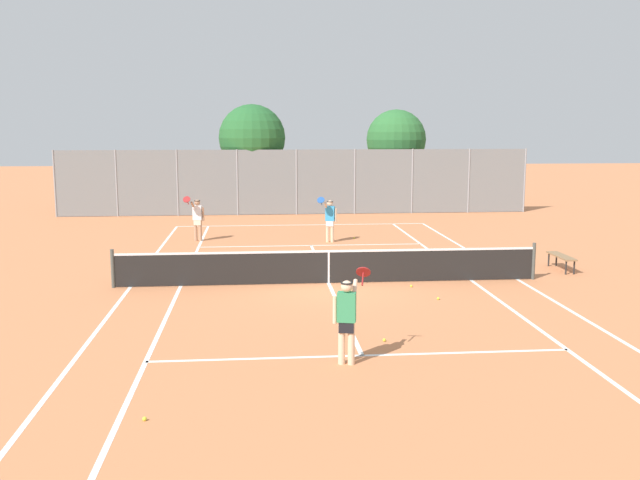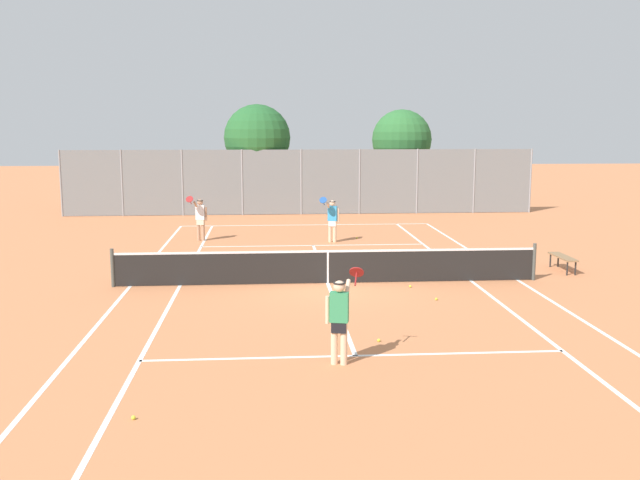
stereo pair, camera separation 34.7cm
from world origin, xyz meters
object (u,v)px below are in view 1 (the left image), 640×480
at_px(loose_tennis_ball_1, 212,277).
at_px(loose_tennis_ball_3, 145,419).
at_px(loose_tennis_ball_0, 411,286).
at_px(tree_behind_left, 252,139).
at_px(player_near_side, 347,316).
at_px(player_far_left, 197,217).
at_px(loose_tennis_ball_4, 384,340).
at_px(tennis_net, 329,266).
at_px(courtside_bench, 561,257).
at_px(player_far_right, 330,218).
at_px(tree_behind_right, 394,142).
at_px(loose_tennis_ball_5, 438,299).
at_px(loose_tennis_ball_2, 354,238).

relative_size(loose_tennis_ball_1, loose_tennis_ball_3, 1.00).
height_order(loose_tennis_ball_0, loose_tennis_ball_1, same).
relative_size(loose_tennis_ball_0, tree_behind_left, 0.01).
bearing_deg(player_near_side, tree_behind_left, 94.31).
xyz_separation_m(player_far_left, loose_tennis_ball_1, (0.93, -6.85, -0.89)).
distance_m(loose_tennis_ball_0, tree_behind_left, 18.87).
xyz_separation_m(loose_tennis_ball_4, tree_behind_left, (-2.77, 22.84, 3.66)).
xyz_separation_m(tennis_net, courtside_bench, (7.32, 1.20, -0.10)).
bearing_deg(player_near_side, loose_tennis_ball_3, -145.58).
relative_size(player_far_right, tree_behind_right, 0.34).
xyz_separation_m(tennis_net, tree_behind_left, (-2.18, 17.31, 3.19)).
height_order(loose_tennis_ball_5, tree_behind_right, tree_behind_right).
bearing_deg(player_far_left, tennis_net, -61.44).
xyz_separation_m(loose_tennis_ball_1, tree_behind_left, (1.15, 16.32, 3.66)).
relative_size(player_far_left, loose_tennis_ball_1, 26.88).
bearing_deg(tree_behind_right, player_far_right, -111.73).
distance_m(loose_tennis_ball_2, tree_behind_right, 12.25).
bearing_deg(tree_behind_right, loose_tennis_ball_5, -97.84).
distance_m(player_far_left, courtside_bench, 13.35).
bearing_deg(player_far_left, player_far_right, -8.23).
distance_m(loose_tennis_ball_3, tree_behind_right, 29.84).
xyz_separation_m(loose_tennis_ball_3, loose_tennis_ball_5, (6.34, 7.00, 0.00)).
bearing_deg(tennis_net, player_far_left, 118.56).
xyz_separation_m(loose_tennis_ball_1, loose_tennis_ball_4, (3.93, -6.52, 0.00)).
height_order(player_near_side, loose_tennis_ball_3, player_near_side).
distance_m(tennis_net, loose_tennis_ball_2, 8.07).
distance_m(loose_tennis_ball_0, loose_tennis_ball_1, 5.80).
bearing_deg(loose_tennis_ball_1, tennis_net, -16.43).
height_order(tennis_net, loose_tennis_ball_2, tennis_net).
xyz_separation_m(loose_tennis_ball_5, courtside_bench, (4.72, 3.36, 0.38)).
bearing_deg(player_near_side, loose_tennis_ball_0, 67.26).
bearing_deg(loose_tennis_ball_1, loose_tennis_ball_4, -58.95).
bearing_deg(player_near_side, player_far_left, 104.88).
height_order(courtside_bench, tree_behind_right, tree_behind_right).
relative_size(tennis_net, loose_tennis_ball_2, 181.82).
bearing_deg(loose_tennis_ball_2, loose_tennis_ball_4, -95.19).
height_order(player_far_left, tree_behind_left, tree_behind_left).
xyz_separation_m(loose_tennis_ball_1, tree_behind_right, (8.85, 18.02, 3.48)).
height_order(player_far_right, loose_tennis_ball_5, player_far_right).
relative_size(player_near_side, player_far_right, 1.00).
bearing_deg(loose_tennis_ball_0, player_far_right, 100.59).
relative_size(player_near_side, loose_tennis_ball_5, 26.88).
xyz_separation_m(player_near_side, loose_tennis_ball_4, (0.95, 1.31, -0.89)).
xyz_separation_m(player_near_side, tree_behind_right, (5.87, 25.85, 2.59)).
xyz_separation_m(tennis_net, player_far_right, (0.77, 7.10, 0.42)).
height_order(player_near_side, courtside_bench, player_near_side).
height_order(loose_tennis_ball_3, tree_behind_left, tree_behind_left).
relative_size(player_far_left, loose_tennis_ball_2, 26.88).
bearing_deg(loose_tennis_ball_5, tennis_net, 140.33).
bearing_deg(loose_tennis_ball_4, courtside_bench, 45.06).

